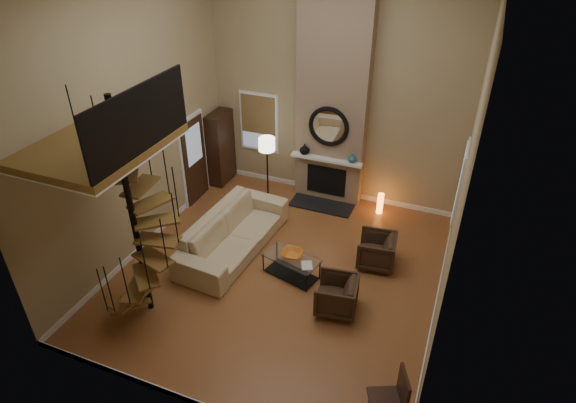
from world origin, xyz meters
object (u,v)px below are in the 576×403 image
at_px(coffee_table, 291,264).
at_px(side_chair, 393,398).
at_px(sofa, 233,232).
at_px(floor_lamp, 267,150).
at_px(hutch, 221,147).
at_px(armchair_near, 380,251).
at_px(armchair_far, 340,296).
at_px(accent_lamp, 380,204).

distance_m(coffee_table, side_chair, 3.43).
relative_size(sofa, side_chair, 2.95).
distance_m(floor_lamp, side_chair, 6.21).
height_order(hutch, armchair_near, hutch).
relative_size(hutch, side_chair, 1.85).
distance_m(hutch, sofa, 2.98).
relative_size(armchair_near, floor_lamp, 0.43).
xyz_separation_m(hutch, sofa, (1.59, -2.46, -0.55)).
relative_size(coffee_table, floor_lamp, 0.71).
xyz_separation_m(sofa, side_chair, (3.89, -2.78, 0.13)).
relative_size(hutch, armchair_near, 2.48).
distance_m(sofa, armchair_far, 2.77).
relative_size(sofa, floor_lamp, 1.72).
distance_m(armchair_far, floor_lamp, 4.06).
bearing_deg(coffee_table, accent_lamp, 68.69).
relative_size(floor_lamp, accent_lamp, 3.27).
bearing_deg(side_chair, floor_lamp, 130.08).
bearing_deg(accent_lamp, sofa, -136.10).
distance_m(sofa, armchair_near, 3.02).
bearing_deg(armchair_far, accent_lamp, 172.47).
relative_size(armchair_far, side_chair, 0.74).
distance_m(hutch, floor_lamp, 1.69).
relative_size(armchair_near, accent_lamp, 1.42).
bearing_deg(coffee_table, floor_lamp, 123.22).
distance_m(armchair_near, accent_lamp, 1.94).
distance_m(armchair_near, coffee_table, 1.79).
relative_size(accent_lamp, side_chair, 0.52).
bearing_deg(accent_lamp, side_chair, -75.70).
xyz_separation_m(armchair_near, side_chair, (0.92, -3.34, 0.17)).
xyz_separation_m(coffee_table, side_chair, (2.45, -2.40, 0.24)).
bearing_deg(floor_lamp, coffee_table, -56.78).
height_order(sofa, accent_lamp, sofa).
bearing_deg(hutch, floor_lamp, -19.47).
bearing_deg(armchair_far, hutch, -137.40).
xyz_separation_m(hutch, coffee_table, (3.04, -2.84, -0.67)).
bearing_deg(hutch, sofa, -57.15).
relative_size(armchair_far, accent_lamp, 1.41).
distance_m(armchair_near, armchair_far, 1.56).
xyz_separation_m(armchair_far, accent_lamp, (-0.04, 3.41, -0.10)).
bearing_deg(armchair_near, coffee_table, -64.58).
bearing_deg(side_chair, hutch, 136.29).
bearing_deg(sofa, floor_lamp, 5.59).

